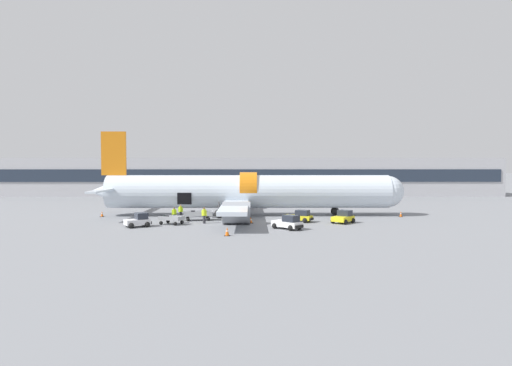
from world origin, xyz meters
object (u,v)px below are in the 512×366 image
ground_crew_driver (181,211)px  baggage_tug_rear (343,218)px  baggage_tug_spare (288,223)px  baggage_tug_lead (138,221)px  baggage_tug_mid (299,217)px  airplane (245,192)px  baggage_cart_queued (172,220)px  ground_crew_supervisor (174,214)px  ground_crew_loader_b (204,215)px  ground_crew_loader_a (229,211)px  baggage_cart_loading (199,216)px

ground_crew_driver → baggage_tug_rear: bearing=-13.8°
baggage_tug_spare → ground_crew_driver: ground_crew_driver is taller
baggage_tug_lead → baggage_tug_mid: bearing=12.9°
airplane → baggage_cart_queued: airplane is taller
ground_crew_supervisor → baggage_cart_queued: bearing=-85.5°
ground_crew_loader_b → ground_crew_driver: ground_crew_loader_b is taller
airplane → ground_crew_loader_a: size_ratio=21.41×
ground_crew_supervisor → ground_crew_loader_b: bearing=-30.9°
baggage_tug_rear → ground_crew_supervisor: ground_crew_supervisor is taller
ground_crew_loader_a → ground_crew_loader_b: 4.46m
baggage_tug_rear → baggage_tug_lead: bearing=-172.6°
baggage_tug_lead → ground_crew_driver: (3.17, 7.31, 0.23)m
baggage_tug_mid → ground_crew_driver: (-13.68, 3.45, 0.27)m
baggage_cart_queued → ground_crew_driver: (0.11, 5.42, 0.39)m
baggage_tug_mid → baggage_cart_loading: baggage_tug_mid is taller
baggage_tug_rear → baggage_cart_queued: 18.52m
baggage_tug_spare → ground_crew_loader_a: bearing=127.3°
baggage_tug_rear → ground_crew_loader_a: ground_crew_loader_a is taller
baggage_tug_mid → baggage_tug_spare: baggage_tug_spare is taller
baggage_cart_loading → ground_crew_loader_b: 2.78m
airplane → ground_crew_supervisor: 9.77m
airplane → baggage_tug_spare: (4.44, -12.02, -2.27)m
baggage_cart_loading → airplane: bearing=43.7°
baggage_cart_loading → ground_crew_supervisor: ground_crew_supervisor is taller
baggage_tug_lead → baggage_tug_rear: baggage_tug_lead is taller
baggage_cart_queued → airplane: bearing=47.4°
airplane → baggage_cart_loading: (-5.13, -4.91, -2.34)m
baggage_tug_spare → ground_crew_driver: bearing=142.8°
airplane → ground_crew_supervisor: bearing=-145.8°
baggage_tug_lead → baggage_tug_rear: size_ratio=0.99×
ground_crew_driver → baggage_tug_lead: bearing=-113.5°
baggage_cart_loading → ground_crew_loader_b: ground_crew_loader_b is taller
ground_crew_loader_b → baggage_tug_lead: bearing=-157.4°
ground_crew_supervisor → baggage_cart_loading: bearing=9.5°
baggage_tug_spare → baggage_cart_loading: (-9.58, 7.11, -0.07)m
baggage_tug_rear → ground_crew_loader_b: 15.12m
baggage_tug_spare → ground_crew_loader_a: ground_crew_loader_a is taller
baggage_cart_loading → ground_crew_loader_a: size_ratio=2.32×
baggage_tug_spare → ground_crew_driver: (-11.99, 9.10, 0.23)m
airplane → ground_crew_loader_b: bearing=-119.6°
baggage_tug_rear → baggage_cart_loading: bearing=171.1°
baggage_tug_rear → ground_crew_driver: bearing=166.2°
airplane → baggage_cart_loading: bearing=-136.3°
baggage_tug_rear → ground_crew_loader_a: size_ratio=1.60×
baggage_tug_lead → baggage_cart_loading: bearing=43.5°
baggage_tug_lead → baggage_cart_loading: size_ratio=0.68×
airplane → ground_crew_driver: airplane is taller
ground_crew_loader_a → baggage_tug_rear: bearing=-15.8°
airplane → baggage_tug_lead: 14.99m
baggage_tug_lead → baggage_cart_queued: bearing=31.6°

